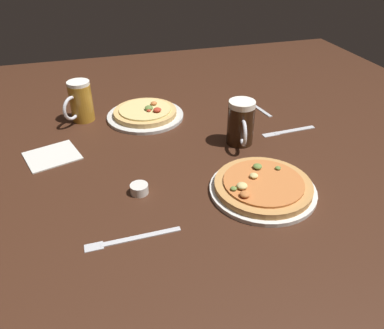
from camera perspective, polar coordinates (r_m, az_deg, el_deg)
The scene contains 10 objects.
ground_plane at distance 1.16m, azimuth -0.00°, elevation -1.45°, with size 2.40×2.40×0.03m, color #3D2114.
pizza_plate_near at distance 1.07m, azimuth 10.56°, elevation -3.31°, with size 0.30×0.30×0.05m.
pizza_plate_far at distance 1.47m, azimuth -7.00°, elevation 7.61°, with size 0.29×0.29×0.05m.
beer_mug_dark at distance 1.27m, azimuth 7.35°, elevation 6.16°, with size 0.09×0.14×0.15m.
beer_mug_amber at distance 1.47m, azimuth -16.42°, elevation 9.03°, with size 0.11×0.12×0.15m.
ramekin_sauce at distance 1.06m, azimuth -7.92°, elevation -3.65°, with size 0.05×0.05×0.03m, color silver.
napkin_folded at distance 1.30m, azimuth -20.27°, elevation 1.30°, with size 0.16×0.14×0.01m, color silver.
fork_left at distance 0.93m, azimuth -9.14°, elevation -10.90°, with size 0.23×0.03×0.01m.
knife_right at distance 1.41m, azimuth 14.29°, elevation 4.90°, with size 0.21×0.03×0.01m.
fork_spare at distance 1.58m, azimuth 9.48°, elevation 8.69°, with size 0.05×0.20×0.01m.
Camera 1 is at (-0.27, -0.92, 0.64)m, focal length 35.54 mm.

